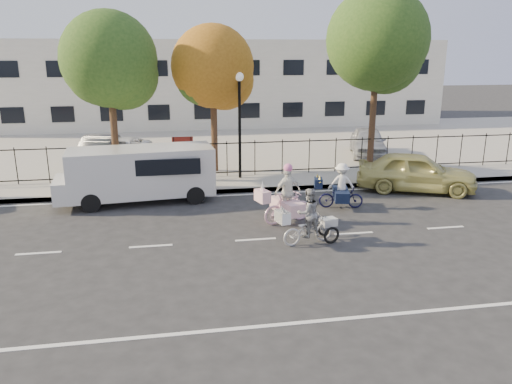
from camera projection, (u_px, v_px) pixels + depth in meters
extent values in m
plane|color=#333334|center=(256.00, 240.00, 14.53)|extent=(120.00, 120.00, 0.00)
cube|color=#A8A399|center=(234.00, 191.00, 19.30)|extent=(60.00, 0.10, 0.15)
cube|color=#A8A399|center=(230.00, 184.00, 20.29)|extent=(60.00, 2.20, 0.15)
cube|color=#A8A399|center=(212.00, 145.00, 28.73)|extent=(60.00, 15.60, 0.15)
cube|color=silver|center=(199.00, 82.00, 37.40)|extent=(34.00, 10.00, 6.00)
cylinder|color=black|center=(240.00, 130.00, 20.47)|extent=(0.12, 0.12, 4.00)
sphere|color=white|center=(239.00, 77.00, 19.88)|extent=(0.36, 0.36, 0.36)
cylinder|color=black|center=(174.00, 159.00, 20.33)|extent=(0.06, 0.06, 1.80)
cylinder|color=black|center=(192.00, 158.00, 20.44)|extent=(0.06, 0.06, 1.80)
cube|color=#59140F|center=(183.00, 144.00, 20.22)|extent=(0.85, 0.04, 0.60)
imported|color=silver|center=(308.00, 230.00, 14.16)|extent=(1.64, 0.91, 0.82)
imported|color=white|center=(308.00, 213.00, 14.03)|extent=(0.81, 0.69, 1.43)
cube|color=white|center=(282.00, 217.00, 13.71)|extent=(0.39, 0.55, 0.33)
cone|color=white|center=(282.00, 208.00, 13.75)|extent=(0.13, 0.13, 0.16)
cone|color=white|center=(283.00, 211.00, 13.55)|extent=(0.13, 0.13, 0.16)
torus|color=black|center=(331.00, 235.00, 14.17)|extent=(0.51, 0.19, 0.51)
torus|color=black|center=(325.00, 228.00, 14.77)|extent=(0.51, 0.19, 0.51)
cube|color=white|center=(328.00, 222.00, 14.39)|extent=(0.52, 0.42, 0.23)
imported|color=#FFC2DB|center=(287.00, 207.00, 15.85)|extent=(1.74, 0.98, 1.01)
imported|color=white|center=(288.00, 192.00, 15.71)|extent=(1.01, 0.66, 1.59)
cube|color=#F1B8C1|center=(262.00, 196.00, 15.30)|extent=(0.46, 0.62, 0.36)
cone|color=white|center=(263.00, 186.00, 15.21)|extent=(0.12, 0.12, 0.32)
cube|color=#F1B8C1|center=(287.00, 206.00, 15.84)|extent=(0.94, 1.42, 0.40)
sphere|color=pink|center=(288.00, 168.00, 15.50)|extent=(0.28, 0.28, 0.28)
imported|color=black|center=(341.00, 197.00, 17.38)|extent=(1.60, 0.86, 0.80)
imported|color=white|center=(342.00, 183.00, 17.25)|extent=(1.00, 0.71, 1.40)
cube|color=black|center=(318.00, 183.00, 17.29)|extent=(0.37, 0.54, 0.32)
cone|color=yellow|center=(317.00, 177.00, 17.39)|extent=(0.11, 0.21, 0.29)
cone|color=yellow|center=(320.00, 179.00, 17.09)|extent=(0.11, 0.21, 0.29)
cube|color=black|center=(341.00, 194.00, 17.36)|extent=(0.73, 1.23, 0.36)
cube|color=white|center=(142.00, 171.00, 17.93)|extent=(5.22, 2.35, 1.69)
cube|color=white|center=(63.00, 187.00, 17.61)|extent=(0.64, 1.86, 0.75)
cylinder|color=black|center=(89.00, 201.00, 17.08)|extent=(0.68, 0.31, 0.66)
cylinder|color=black|center=(96.00, 189.00, 18.64)|extent=(0.68, 0.31, 0.66)
cylinder|color=black|center=(193.00, 196.00, 17.66)|extent=(0.68, 0.31, 0.66)
cylinder|color=black|center=(191.00, 185.00, 19.23)|extent=(0.68, 0.31, 0.66)
imported|color=#C5BE6B|center=(416.00, 172.00, 19.37)|extent=(4.84, 3.36, 1.53)
imported|color=white|center=(120.00, 152.00, 23.23)|extent=(3.16, 4.71, 1.20)
imported|color=#474A4E|center=(99.00, 151.00, 23.14)|extent=(2.06, 4.22, 1.33)
imported|color=#AEB0B6|center=(368.00, 142.00, 25.26)|extent=(2.73, 4.38, 1.39)
cylinder|color=#442D1D|center=(114.00, 131.00, 20.11)|extent=(0.28, 0.28, 4.36)
sphere|color=#385B1E|center=(109.00, 59.00, 19.34)|extent=(3.74, 3.74, 3.74)
sphere|color=#385B1E|center=(124.00, 75.00, 19.78)|extent=(2.74, 2.74, 2.74)
cylinder|color=#442D1D|center=(214.00, 128.00, 21.67)|extent=(0.28, 0.28, 4.08)
sphere|color=#9F6219|center=(213.00, 66.00, 20.95)|extent=(3.50, 3.50, 3.50)
sphere|color=#9F6219|center=(224.00, 80.00, 21.38)|extent=(2.57, 2.57, 2.57)
cylinder|color=#442D1D|center=(373.00, 117.00, 21.81)|extent=(0.28, 0.28, 5.04)
sphere|color=#385B1E|center=(378.00, 39.00, 20.93)|extent=(4.32, 4.32, 4.32)
sphere|color=#385B1E|center=(386.00, 57.00, 21.39)|extent=(3.17, 3.17, 3.17)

